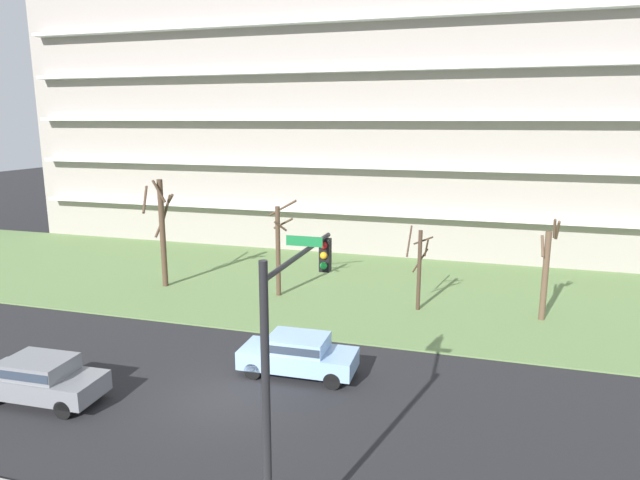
{
  "coord_description": "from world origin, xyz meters",
  "views": [
    {
      "loc": [
        8.28,
        -16.32,
        9.56
      ],
      "look_at": [
        1.59,
        6.0,
        4.55
      ],
      "focal_mm": 31.44,
      "sensor_mm": 36.0,
      "label": 1
    }
  ],
  "objects_px": {
    "tree_center": "(419,266)",
    "sedan_blue_near_left": "(298,353)",
    "traffic_signal_mast": "(290,341)",
    "tree_right": "(546,272)",
    "tree_far_left": "(162,229)",
    "tree_left": "(279,247)",
    "sedan_gray_center_left": "(40,378)"
  },
  "relations": [
    {
      "from": "tree_center",
      "to": "sedan_blue_near_left",
      "type": "height_order",
      "value": "tree_center"
    },
    {
      "from": "traffic_signal_mast",
      "to": "tree_right",
      "type": "bearing_deg",
      "value": 67.12
    },
    {
      "from": "tree_far_left",
      "to": "tree_right",
      "type": "distance_m",
      "value": 20.63
    },
    {
      "from": "tree_left",
      "to": "sedan_gray_center_left",
      "type": "distance_m",
      "value": 14.08
    },
    {
      "from": "tree_right",
      "to": "tree_far_left",
      "type": "bearing_deg",
      "value": -179.21
    },
    {
      "from": "tree_far_left",
      "to": "tree_center",
      "type": "relative_size",
      "value": 1.46
    },
    {
      "from": "tree_far_left",
      "to": "sedan_blue_near_left",
      "type": "height_order",
      "value": "tree_far_left"
    },
    {
      "from": "tree_right",
      "to": "sedan_gray_center_left",
      "type": "distance_m",
      "value": 21.97
    },
    {
      "from": "tree_center",
      "to": "sedan_gray_center_left",
      "type": "height_order",
      "value": "tree_center"
    },
    {
      "from": "tree_right",
      "to": "traffic_signal_mast",
      "type": "relative_size",
      "value": 0.74
    },
    {
      "from": "tree_center",
      "to": "tree_right",
      "type": "distance_m",
      "value": 5.98
    },
    {
      "from": "sedan_gray_center_left",
      "to": "traffic_signal_mast",
      "type": "xyz_separation_m",
      "value": [
        10.31,
        -3.12,
        3.78
      ]
    },
    {
      "from": "sedan_blue_near_left",
      "to": "traffic_signal_mast",
      "type": "relative_size",
      "value": 0.64
    },
    {
      "from": "tree_center",
      "to": "tree_right",
      "type": "xyz_separation_m",
      "value": [
        5.97,
        0.21,
        0.15
      ]
    },
    {
      "from": "tree_center",
      "to": "tree_far_left",
      "type": "bearing_deg",
      "value": -179.7
    },
    {
      "from": "tree_far_left",
      "to": "tree_center",
      "type": "xyz_separation_m",
      "value": [
        14.63,
        0.08,
        -1.14
      ]
    },
    {
      "from": "tree_left",
      "to": "tree_right",
      "type": "height_order",
      "value": "tree_left"
    },
    {
      "from": "tree_left",
      "to": "sedan_blue_near_left",
      "type": "relative_size",
      "value": 1.2
    },
    {
      "from": "tree_left",
      "to": "tree_right",
      "type": "relative_size",
      "value": 1.05
    },
    {
      "from": "tree_right",
      "to": "sedan_blue_near_left",
      "type": "height_order",
      "value": "tree_right"
    },
    {
      "from": "tree_far_left",
      "to": "tree_left",
      "type": "relative_size",
      "value": 1.19
    },
    {
      "from": "sedan_blue_near_left",
      "to": "tree_center",
      "type": "bearing_deg",
      "value": -112.92
    },
    {
      "from": "sedan_blue_near_left",
      "to": "sedan_gray_center_left",
      "type": "distance_m",
      "value": 9.06
    },
    {
      "from": "tree_center",
      "to": "traffic_signal_mast",
      "type": "height_order",
      "value": "traffic_signal_mast"
    },
    {
      "from": "tree_left",
      "to": "sedan_gray_center_left",
      "type": "xyz_separation_m",
      "value": [
        -3.7,
        -13.45,
        -1.9
      ]
    },
    {
      "from": "tree_center",
      "to": "tree_right",
      "type": "height_order",
      "value": "tree_right"
    },
    {
      "from": "sedan_gray_center_left",
      "to": "tree_center",
      "type": "bearing_deg",
      "value": 47.3
    },
    {
      "from": "tree_left",
      "to": "sedan_gray_center_left",
      "type": "height_order",
      "value": "tree_left"
    },
    {
      "from": "tree_far_left",
      "to": "traffic_signal_mast",
      "type": "height_order",
      "value": "traffic_signal_mast"
    },
    {
      "from": "tree_left",
      "to": "traffic_signal_mast",
      "type": "bearing_deg",
      "value": -68.26
    },
    {
      "from": "tree_far_left",
      "to": "sedan_gray_center_left",
      "type": "distance_m",
      "value": 13.81
    },
    {
      "from": "tree_far_left",
      "to": "tree_left",
      "type": "xyz_separation_m",
      "value": [
        7.01,
        0.3,
        -0.71
      ]
    }
  ]
}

